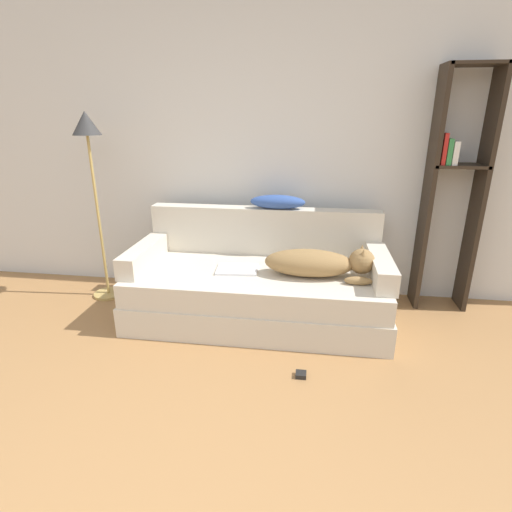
# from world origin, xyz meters

# --- Properties ---
(wall_back) EXTENTS (7.83, 0.06, 2.70)m
(wall_back) POSITION_xyz_m (0.00, 2.74, 1.35)
(wall_back) COLOR silver
(wall_back) RESTS_ON ground_plane
(couch) EXTENTS (2.02, 0.96, 0.42)m
(couch) POSITION_xyz_m (0.21, 2.09, 0.21)
(couch) COLOR beige
(couch) RESTS_ON ground_plane
(couch_backrest) EXTENTS (1.98, 0.15, 0.41)m
(couch_backrest) POSITION_xyz_m (0.21, 2.49, 0.63)
(couch_backrest) COLOR beige
(couch_backrest) RESTS_ON couch
(couch_arm_left) EXTENTS (0.15, 0.77, 0.17)m
(couch_arm_left) POSITION_xyz_m (-0.72, 2.08, 0.51)
(couch_arm_left) COLOR beige
(couch_arm_left) RESTS_ON couch
(couch_arm_right) EXTENTS (0.15, 0.77, 0.17)m
(couch_arm_right) POSITION_xyz_m (1.15, 2.08, 0.51)
(couch_arm_right) COLOR beige
(couch_arm_right) RESTS_ON couch
(dog) EXTENTS (0.82, 0.30, 0.25)m
(dog) POSITION_xyz_m (0.68, 2.02, 0.53)
(dog) COLOR olive
(dog) RESTS_ON couch
(laptop) EXTENTS (0.34, 0.27, 0.02)m
(laptop) POSITION_xyz_m (0.05, 2.05, 0.43)
(laptop) COLOR silver
(laptop) RESTS_ON couch
(throw_pillow) EXTENTS (0.47, 0.16, 0.12)m
(throw_pillow) POSITION_xyz_m (0.33, 2.48, 0.89)
(throw_pillow) COLOR #335199
(throw_pillow) RESTS_ON couch_backrest
(bookshelf) EXTENTS (0.43, 0.26, 1.95)m
(bookshelf) POSITION_xyz_m (1.74, 2.56, 1.07)
(bookshelf) COLOR #2D2319
(bookshelf) RESTS_ON ground_plane
(floor_lamp) EXTENTS (0.27, 0.27, 1.62)m
(floor_lamp) POSITION_xyz_m (-1.22, 2.32, 1.26)
(floor_lamp) COLOR tan
(floor_lamp) RESTS_ON ground_plane
(power_adapter) EXTENTS (0.07, 0.07, 0.03)m
(power_adapter) POSITION_xyz_m (0.60, 1.34, 0.01)
(power_adapter) COLOR black
(power_adapter) RESTS_ON ground_plane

